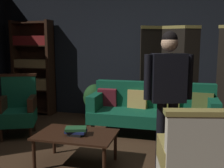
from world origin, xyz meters
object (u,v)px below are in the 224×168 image
at_px(bookshelf, 33,66).
at_px(book_navy_cloth, 76,131).
at_px(folding_screen, 195,73).
at_px(velvet_couch, 152,108).
at_px(coffee_table, 76,137).
at_px(armchair_gilt_accent, 194,166).
at_px(potted_plant, 95,100).
at_px(armchair_wing_left, 18,107).
at_px(book_black_cloth, 76,134).
at_px(book_green_cloth, 76,129).
at_px(standing_figure, 168,88).

distance_m(bookshelf, book_navy_cloth, 3.01).
height_order(folding_screen, bookshelf, bookshelf).
relative_size(velvet_couch, coffee_table, 2.12).
bearing_deg(folding_screen, book_navy_cloth, -121.97).
bearing_deg(bookshelf, armchair_gilt_accent, -41.79).
distance_m(folding_screen, bookshelf, 3.43).
relative_size(velvet_couch, armchair_gilt_accent, 2.04).
bearing_deg(potted_plant, bookshelf, 168.44).
relative_size(armchair_wing_left, book_black_cloth, 5.76).
relative_size(armchair_wing_left, book_navy_cloth, 4.11).
bearing_deg(bookshelf, book_green_cloth, -49.81).
bearing_deg(potted_plant, folding_screen, 14.56).
bearing_deg(velvet_couch, potted_plant, 160.07).
bearing_deg(book_navy_cloth, coffee_table, 110.44).
xyz_separation_m(bookshelf, velvet_couch, (2.70, -0.74, -0.60)).
bearing_deg(potted_plant, standing_figure, -49.19).
xyz_separation_m(armchair_wing_left, book_green_cloth, (1.39, -0.86, 0.01)).
distance_m(armchair_gilt_accent, book_black_cloth, 1.55).
bearing_deg(book_black_cloth, book_green_cloth, 0.00).
xyz_separation_m(folding_screen, armchair_wing_left, (-2.91, -1.57, -0.50)).
xyz_separation_m(coffee_table, armchair_gilt_accent, (1.40, -0.73, 0.12)).
bearing_deg(velvet_couch, armchair_wing_left, -163.47).
relative_size(bookshelf, book_navy_cloth, 8.09).
xyz_separation_m(folding_screen, armchair_gilt_accent, (-0.13, -3.12, -0.50)).
distance_m(bookshelf, armchair_wing_left, 1.58).
relative_size(armchair_wing_left, book_green_cloth, 4.02).
distance_m(armchair_gilt_accent, book_navy_cloth, 1.55).
distance_m(potted_plant, book_black_cloth, 1.98).
bearing_deg(potted_plant, book_green_cloth, -79.06).
bearing_deg(book_navy_cloth, standing_figure, 11.50).
bearing_deg(velvet_couch, book_black_cloth, -117.78).
bearing_deg(coffee_table, book_navy_cloth, -69.56).
distance_m(bookshelf, book_green_cloth, 3.00).
bearing_deg(folding_screen, armchair_wing_left, -151.70).
xyz_separation_m(velvet_couch, potted_plant, (-1.17, 0.43, -0.02)).
distance_m(armchair_wing_left, book_green_cloth, 1.64).
xyz_separation_m(book_black_cloth, book_navy_cloth, (0.00, 0.00, 0.03)).
relative_size(bookshelf, armchair_gilt_accent, 1.97).
bearing_deg(folding_screen, bookshelf, -177.00).
bearing_deg(book_black_cloth, bookshelf, 130.19).
bearing_deg(coffee_table, book_green_cloth, -69.56).
relative_size(standing_figure, book_navy_cloth, 6.72).
height_order(velvet_couch, book_green_cloth, velvet_couch).
bearing_deg(book_black_cloth, armchair_wing_left, 148.19).
bearing_deg(velvet_couch, book_navy_cloth, -117.78).
xyz_separation_m(armchair_gilt_accent, armchair_wing_left, (-2.78, 1.55, 0.00)).
height_order(folding_screen, velvet_couch, folding_screen).
xyz_separation_m(velvet_couch, book_navy_cloth, (-0.80, -1.51, 0.01)).
distance_m(coffee_table, armchair_gilt_accent, 1.58).
distance_m(folding_screen, book_black_cloth, 2.92).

